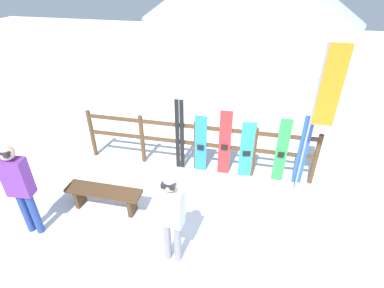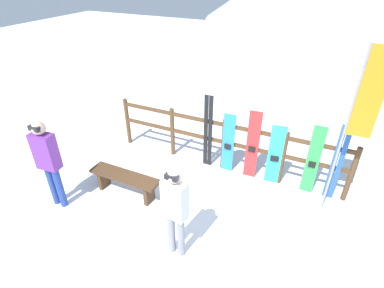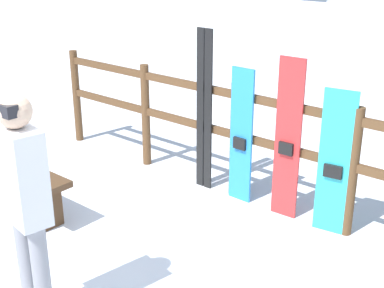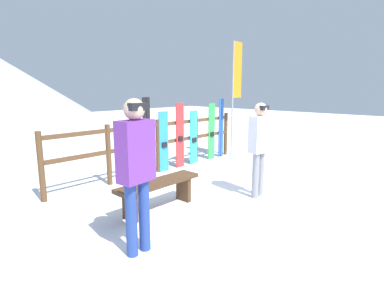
% 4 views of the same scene
% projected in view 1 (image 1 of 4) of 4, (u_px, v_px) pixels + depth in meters
% --- Properties ---
extents(ground_plane, '(40.00, 40.00, 0.00)m').
position_uv_depth(ground_plane, '(174.00, 231.00, 5.48)').
color(ground_plane, white).
extents(fence, '(5.27, 0.10, 1.22)m').
position_uv_depth(fence, '(196.00, 142.00, 6.75)').
color(fence, brown).
rests_on(fence, ground).
extents(bench, '(1.48, 0.36, 0.48)m').
position_uv_depth(bench, '(104.00, 194.00, 5.78)').
color(bench, '#4C331E').
rests_on(bench, ground).
extents(person_purple, '(0.43, 0.27, 1.82)m').
position_uv_depth(person_purple, '(19.00, 185.00, 4.92)').
color(person_purple, navy).
rests_on(person_purple, ground).
extents(person_white, '(0.40, 0.27, 1.68)m').
position_uv_depth(person_white, '(171.00, 214.00, 4.46)').
color(person_white, gray).
rests_on(person_white, ground).
extents(ski_pair_black, '(0.19, 0.02, 1.74)m').
position_uv_depth(ski_pair_black, '(180.00, 136.00, 6.69)').
color(ski_pair_black, black).
rests_on(ski_pair_black, ground).
extents(snowboard_blue, '(0.26, 0.06, 1.41)m').
position_uv_depth(snowboard_blue, '(201.00, 145.00, 6.69)').
color(snowboard_blue, '#288CE0').
rests_on(snowboard_blue, ground).
extents(snowboard_red, '(0.26, 0.06, 1.58)m').
position_uv_depth(snowboard_red, '(225.00, 144.00, 6.55)').
color(snowboard_red, red).
rests_on(snowboard_red, ground).
extents(snowboard_cyan, '(0.30, 0.09, 1.37)m').
position_uv_depth(snowboard_cyan, '(247.00, 151.00, 6.51)').
color(snowboard_cyan, '#2DBFCC').
rests_on(snowboard_cyan, ground).
extents(snowboard_green, '(0.24, 0.05, 1.53)m').
position_uv_depth(snowboard_green, '(281.00, 151.00, 6.34)').
color(snowboard_green, green).
rests_on(snowboard_green, ground).
extents(ski_pair_blue, '(0.20, 0.02, 1.64)m').
position_uv_depth(ski_pair_blue, '(303.00, 151.00, 6.24)').
color(ski_pair_blue, blue).
rests_on(ski_pair_blue, ground).
extents(rental_flag, '(0.40, 0.04, 3.13)m').
position_uv_depth(rental_flag, '(321.00, 107.00, 5.23)').
color(rental_flag, '#99999E').
rests_on(rental_flag, ground).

